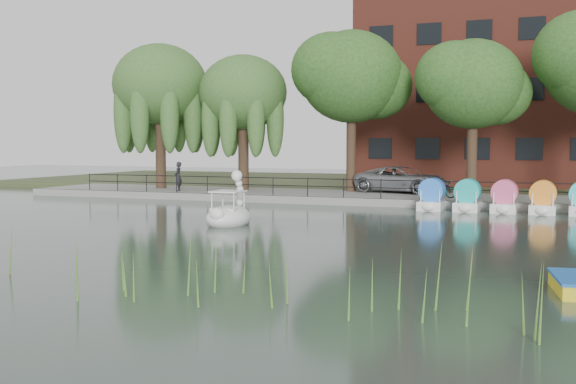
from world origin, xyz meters
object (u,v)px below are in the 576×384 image
Objects in this scene: bicycle at (441,188)px; swan_boat at (229,213)px; pedestrian at (178,174)px; minivan at (402,178)px.

swan_boat is at bearing 166.92° from bicycle.
pedestrian is 0.74× the size of swan_boat.
minivan reaches higher than bicycle.
pedestrian reaches higher than minivan.
pedestrian reaches higher than bicycle.
bicycle is (2.65, -2.78, -0.36)m from minivan.
pedestrian is at bearing 107.38° from bicycle.
bicycle is 0.64× the size of swan_boat.
minivan is at bearing 82.14° from pedestrian.
minivan is 3.13× the size of pedestrian.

